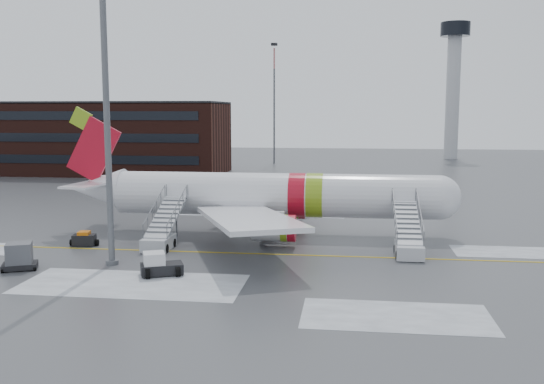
# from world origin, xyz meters

# --- Properties ---
(ground) EXTENTS (260.00, 260.00, 0.00)m
(ground) POSITION_xyz_m (0.00, 0.00, 0.00)
(ground) COLOR #494C4F
(ground) RESTS_ON ground
(airliner) EXTENTS (35.03, 32.97, 11.18)m
(airliner) POSITION_xyz_m (0.02, 6.68, 3.42)
(airliner) COLOR white
(airliner) RESTS_ON ground
(airstair_fwd) EXTENTS (2.05, 7.70, 3.48)m
(airstair_fwd) POSITION_xyz_m (11.91, 0.15, 1.06)
(airstair_fwd) COLOR silver
(airstair_fwd) RESTS_ON ground
(airstair_aft) EXTENTS (2.05, 7.70, 3.48)m
(airstair_aft) POSITION_xyz_m (-7.31, 0.15, 1.06)
(airstair_aft) COLOR #BABDC2
(airstair_aft) RESTS_ON ground
(pushback_tug) EXTENTS (3.08, 2.76, 1.56)m
(pushback_tug) POSITION_xyz_m (-4.97, -7.79, 0.69)
(pushback_tug) COLOR black
(pushback_tug) RESTS_ON ground
(uld_container) EXTENTS (2.73, 2.41, 1.85)m
(uld_container) POSITION_xyz_m (-14.94, -7.54, 0.86)
(uld_container) COLOR black
(uld_container) RESTS_ON ground
(baggage_tractor) EXTENTS (2.33, 1.30, 1.18)m
(baggage_tractor) POSITION_xyz_m (-13.70, -0.00, 0.50)
(baggage_tractor) COLOR black
(baggage_tractor) RESTS_ON ground
(light_mast_near) EXTENTS (1.20, 1.20, 26.74)m
(light_mast_near) POSITION_xyz_m (-9.19, -5.41, 13.79)
(light_mast_near) COLOR #595B60
(light_mast_near) RESTS_ON ground
(terminal_building) EXTENTS (62.00, 16.11, 12.30)m
(terminal_building) POSITION_xyz_m (-45.00, 54.98, 6.20)
(terminal_building) COLOR #3F1E16
(terminal_building) RESTS_ON ground
(control_tower) EXTENTS (6.40, 6.40, 30.00)m
(control_tower) POSITION_xyz_m (30.00, 95.00, 18.75)
(control_tower) COLOR #B2B5BA
(control_tower) RESTS_ON ground
(light_mast_far_n) EXTENTS (1.20, 1.20, 24.25)m
(light_mast_far_n) POSITION_xyz_m (-8.00, 78.00, 13.84)
(light_mast_far_n) COLOR #595B60
(light_mast_far_n) RESTS_ON ground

